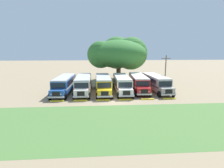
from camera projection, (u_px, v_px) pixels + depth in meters
ground_plane at (114, 100)px, 27.12m from camera, size 220.00×220.00×0.00m
foreground_grass_strip at (121, 122)px, 18.79m from camera, size 80.00×11.94×0.01m
parked_bus_slot_0 at (64, 84)px, 32.00m from camera, size 3.00×10.88×2.82m
parked_bus_slot_1 at (83, 83)px, 32.25m from camera, size 2.81×10.86×2.82m
parked_bus_slot_2 at (103, 83)px, 32.35m from camera, size 2.81×10.86×2.82m
parked_bus_slot_3 at (122, 83)px, 32.68m from camera, size 2.72×10.85×2.82m
parked_bus_slot_4 at (138, 82)px, 33.71m from camera, size 3.16×10.90×2.82m
parked_bus_slot_5 at (156, 82)px, 33.56m from camera, size 3.10×10.89×2.82m
curb_wheelstop_0 at (57, 101)px, 26.52m from camera, size 2.00×0.36×0.15m
curb_wheelstop_1 at (80, 100)px, 26.77m from camera, size 2.00×0.36×0.15m
curb_wheelstop_2 at (103, 100)px, 27.02m from camera, size 2.00×0.36×0.15m
curb_wheelstop_3 at (125, 100)px, 27.27m from camera, size 2.00×0.36×0.15m
curb_wheelstop_4 at (147, 99)px, 27.52m from camera, size 2.00×0.36×0.15m
curb_wheelstop_5 at (169, 99)px, 27.77m from camera, size 2.00×0.36×0.15m
broad_shade_tree at (119, 54)px, 43.82m from camera, size 14.55×15.41×10.90m
utility_pole at (165, 71)px, 34.64m from camera, size 1.80×0.20×6.50m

